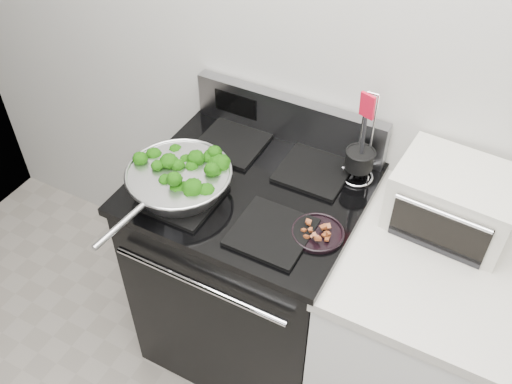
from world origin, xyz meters
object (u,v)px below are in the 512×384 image
Objects in this scene: gas_range at (251,268)px; bacon_plate at (318,231)px; toaster_oven at (454,199)px; skillet at (179,180)px; utensil_holder at (359,164)px.

gas_range is 0.58m from bacon_plate.
bacon_plate is (0.30, -0.11, 0.48)m from gas_range.
toaster_oven reaches higher than bacon_plate.
gas_range is at bearing 41.83° from skillet.
bacon_plate is at bearing -74.94° from utensil_holder.
gas_range is 1.96× the size of skillet.
utensil_holder is (0.01, 0.32, 0.05)m from bacon_plate.
skillet is 0.50m from bacon_plate.
toaster_oven is at bearing 25.62° from skillet.
gas_range reaches higher than bacon_plate.
utensil_holder reaches higher than bacon_plate.
skillet is 1.61× the size of utensil_holder.
gas_range is 6.61× the size of bacon_plate.
toaster_oven is (0.85, 0.32, 0.02)m from skillet.
utensil_holder reaches higher than toaster_oven.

